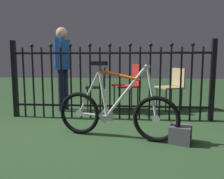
% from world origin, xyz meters
% --- Properties ---
extents(ground_plane, '(20.00, 20.00, 0.00)m').
position_xyz_m(ground_plane, '(0.00, 0.00, 0.00)').
color(ground_plane, '#294625').
extents(iron_fence, '(3.30, 0.07, 1.29)m').
position_xyz_m(iron_fence, '(-0.05, 0.75, 0.65)').
color(iron_fence, black).
rests_on(iron_fence, ground).
extents(bicycle, '(1.50, 0.48, 0.94)m').
position_xyz_m(bicycle, '(0.16, -0.17, 0.33)').
color(bicycle, black).
rests_on(bicycle, ground).
extents(chair_charcoal, '(0.44, 0.43, 0.84)m').
position_xyz_m(chair_charcoal, '(-0.28, 1.46, 0.51)').
color(chair_charcoal, black).
rests_on(chair_charcoal, ground).
extents(chair_red, '(0.55, 0.55, 0.89)m').
position_xyz_m(chair_red, '(0.33, 1.30, 0.55)').
color(chair_red, black).
rests_on(chair_red, ground).
extents(chair_tan, '(0.56, 0.56, 0.81)m').
position_xyz_m(chair_tan, '(1.17, 1.60, 0.50)').
color(chair_tan, black).
rests_on(chair_tan, ground).
extents(person_visitor, '(0.25, 0.46, 1.57)m').
position_xyz_m(person_visitor, '(-0.95, 1.30, 0.93)').
color(person_visitor, '#191E3F').
rests_on(person_visitor, ground).
extents(display_crate, '(0.30, 0.30, 0.20)m').
position_xyz_m(display_crate, '(0.92, -0.28, 0.10)').
color(display_crate, '#4C4C51').
rests_on(display_crate, ground).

